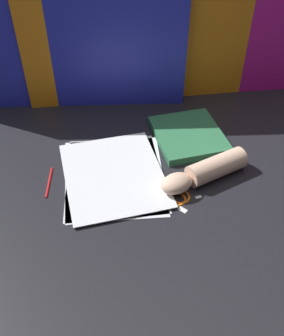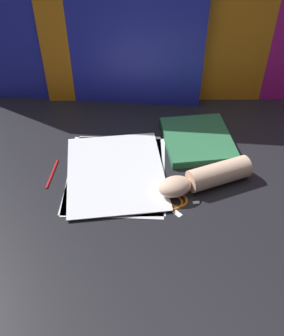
# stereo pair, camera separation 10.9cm
# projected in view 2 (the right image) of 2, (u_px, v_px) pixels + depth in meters

# --- Properties ---
(ground_plane) EXTENTS (6.00, 6.00, 0.00)m
(ground_plane) POSITION_uv_depth(u_px,v_px,m) (151.00, 187.00, 1.12)
(ground_plane) COLOR black
(backdrop_panel_left) EXTENTS (0.86, 0.12, 0.48)m
(backdrop_panel_left) POSITION_uv_depth(u_px,v_px,m) (75.00, 37.00, 1.30)
(backdrop_panel_left) COLOR #2833D1
(backdrop_panel_left) RESTS_ON ground_plane
(backdrop_panel_center) EXTENTS (0.78, 0.03, 0.40)m
(backdrop_panel_center) POSITION_uv_depth(u_px,v_px,m) (156.00, 49.00, 1.34)
(backdrop_panel_center) COLOR orange
(backdrop_panel_center) RESTS_ON ground_plane
(backdrop_panel_right) EXTENTS (0.85, 0.05, 0.51)m
(backdrop_panel_right) POSITION_uv_depth(u_px,v_px,m) (241.00, 32.00, 1.30)
(backdrop_panel_right) COLOR #D81E9E
(backdrop_panel_right) RESTS_ON ground_plane
(paper_stack) EXTENTS (0.32, 0.37, 0.01)m
(paper_stack) POSITION_uv_depth(u_px,v_px,m) (116.00, 172.00, 1.16)
(paper_stack) COLOR white
(paper_stack) RESTS_ON ground_plane
(book_closed) EXTENTS (0.23, 0.26, 0.03)m
(book_closed) POSITION_uv_depth(u_px,v_px,m) (198.00, 139.00, 1.26)
(book_closed) COLOR #2D7247
(book_closed) RESTS_ON ground_plane
(scissors) EXTENTS (0.14, 0.18, 0.01)m
(scissors) POSITION_uv_depth(u_px,v_px,m) (170.00, 194.00, 1.09)
(scissors) COLOR silver
(scissors) RESTS_ON ground_plane
(hand_forearm) EXTENTS (0.28, 0.16, 0.06)m
(hand_forearm) POSITION_uv_depth(u_px,v_px,m) (207.00, 177.00, 1.10)
(hand_forearm) COLOR beige
(hand_forearm) RESTS_ON ground_plane
(paper_scrap_near) EXTENTS (0.02, 0.01, 0.00)m
(paper_scrap_near) POSITION_uv_depth(u_px,v_px,m) (196.00, 202.00, 1.07)
(paper_scrap_near) COLOR white
(paper_scrap_near) RESTS_ON ground_plane
(paper_scrap_mid) EXTENTS (0.03, 0.03, 0.00)m
(paper_scrap_mid) POSITION_uv_depth(u_px,v_px,m) (178.00, 214.00, 1.04)
(paper_scrap_mid) COLOR white
(paper_scrap_mid) RESTS_ON ground_plane
(pen) EXTENTS (0.02, 0.12, 0.01)m
(pen) POSITION_uv_depth(u_px,v_px,m) (52.00, 173.00, 1.16)
(pen) COLOR red
(pen) RESTS_ON ground_plane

